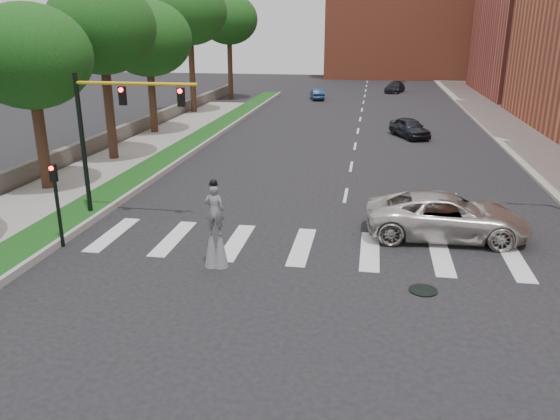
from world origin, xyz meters
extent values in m
plane|color=black|center=(0.00, 0.00, 0.00)|extent=(160.00, 160.00, 0.00)
cube|color=#124013|center=(-11.50, 20.00, 0.12)|extent=(2.00, 60.00, 0.25)
cube|color=#989893|center=(-10.45, 20.00, 0.14)|extent=(0.20, 60.00, 0.28)
cube|color=gray|center=(-14.50, 10.00, 0.09)|extent=(4.00, 60.00, 0.18)
cube|color=gray|center=(12.50, 25.00, 0.09)|extent=(5.00, 90.00, 0.18)
cube|color=#555149|center=(-17.00, 22.00, 0.55)|extent=(0.50, 56.00, 1.10)
cylinder|color=black|center=(3.00, -2.00, 0.02)|extent=(0.90, 0.90, 0.04)
cube|color=#B35042|center=(22.00, 54.00, 10.00)|extent=(16.00, 22.00, 20.00)
cube|color=#BF5A3C|center=(6.00, 78.00, 9.00)|extent=(26.00, 14.00, 18.00)
cylinder|color=black|center=(-11.00, 3.00, 3.10)|extent=(0.20, 0.20, 6.20)
cylinder|color=gold|center=(-8.40, 3.00, 5.80)|extent=(5.20, 0.14, 0.14)
cube|color=black|center=(-9.00, 3.00, 5.30)|extent=(0.28, 0.18, 0.75)
cylinder|color=#FF0C0C|center=(-9.00, 2.90, 5.55)|extent=(0.18, 0.06, 0.18)
cube|color=black|center=(-6.50, 3.00, 5.30)|extent=(0.28, 0.18, 0.75)
cylinder|color=#FF0C0C|center=(-6.50, 2.90, 5.55)|extent=(0.18, 0.06, 0.18)
cylinder|color=black|center=(-10.30, -0.50, 1.50)|extent=(0.14, 0.14, 3.00)
cube|color=black|center=(-10.30, -0.50, 2.90)|extent=(0.25, 0.16, 0.65)
cylinder|color=#FF0C0C|center=(-10.30, -0.60, 3.10)|extent=(0.16, 0.05, 0.16)
cylinder|color=#352015|center=(-3.84, -1.28, 0.59)|extent=(0.07, 0.07, 1.18)
cylinder|color=#352015|center=(-4.16, -1.29, 0.59)|extent=(0.07, 0.07, 1.18)
cone|color=slate|center=(-3.84, -1.28, 0.73)|extent=(0.52, 0.52, 1.47)
cone|color=slate|center=(-4.16, -1.29, 0.73)|extent=(0.52, 0.52, 1.47)
imported|color=slate|center=(-4.00, -1.28, 2.08)|extent=(0.68, 0.46, 1.80)
sphere|color=black|center=(-4.00, -1.28, 3.04)|extent=(0.26, 0.26, 0.26)
cylinder|color=black|center=(-4.00, -1.28, 2.99)|extent=(0.34, 0.34, 0.02)
cube|color=yellow|center=(-4.01, -1.14, 2.57)|extent=(0.22, 0.05, 0.10)
imported|color=beige|center=(4.21, 3.00, 0.88)|extent=(6.39, 3.09, 1.75)
imported|color=black|center=(3.91, 23.98, 0.73)|extent=(3.34, 4.61, 1.46)
imported|color=#152A4B|center=(-5.33, 45.39, 0.61)|extent=(2.08, 3.88, 1.21)
imported|color=black|center=(3.72, 54.34, 0.66)|extent=(3.00, 4.86, 1.31)
cylinder|color=#352015|center=(-15.11, 6.31, 2.59)|extent=(0.56, 0.56, 5.18)
ellipsoid|color=#113911|center=(-15.11, 6.31, 6.64)|extent=(5.84, 5.84, 4.96)
cylinder|color=#352015|center=(-14.74, 13.06, 3.19)|extent=(0.56, 0.56, 6.37)
ellipsoid|color=#113911|center=(-14.74, 13.06, 7.97)|extent=(6.37, 6.37, 5.42)
cylinder|color=#352015|center=(-15.67, 22.01, 2.76)|extent=(0.56, 0.56, 5.52)
ellipsoid|color=#113911|center=(-15.67, 22.01, 7.15)|extent=(6.52, 6.52, 5.54)
cylinder|color=#352015|center=(-16.00, 32.80, 3.76)|extent=(0.56, 0.56, 7.52)
ellipsoid|color=#113911|center=(-16.00, 32.80, 9.26)|extent=(6.95, 6.95, 5.90)
cylinder|color=#352015|center=(-15.29, 44.28, 3.58)|extent=(0.56, 0.56, 7.16)
ellipsoid|color=#113911|center=(-15.29, 44.28, 8.77)|extent=(6.44, 6.44, 5.48)
camera|label=1|loc=(1.13, -18.16, 7.97)|focal=35.00mm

